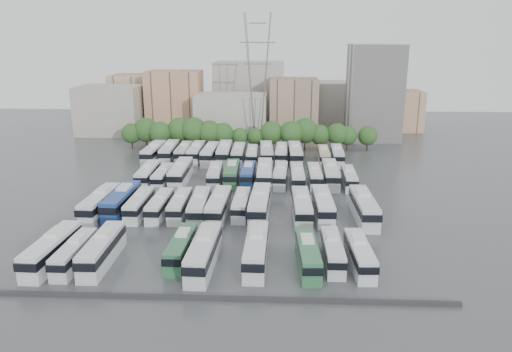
{
  "coord_description": "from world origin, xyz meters",
  "views": [
    {
      "loc": [
        7.72,
        -82.64,
        28.85
      ],
      "look_at": [
        3.53,
        7.26,
        3.0
      ],
      "focal_mm": 35.0,
      "sensor_mm": 36.0,
      "label": 1
    }
  ],
  "objects_px": {
    "electricity_pylon": "(258,73)",
    "bus_r2_s12": "(331,174)",
    "bus_r1_s7": "(241,204)",
    "bus_r3_s12": "(324,155)",
    "bus_r2_s5": "(215,175)",
    "bus_r1_s13": "(364,207)",
    "bus_r0_s1": "(75,253)",
    "bus_r1_s1": "(122,201)",
    "bus_r1_s0": "(100,203)",
    "bus_r1_s4": "(180,205)",
    "bus_r2_s2": "(163,176)",
    "bus_r2_s6": "(232,173)",
    "bus_r2_s1": "(148,174)",
    "bus_r1_s3": "(160,205)",
    "bus_r1_s11": "(323,205)",
    "bus_r2_s11": "(315,176)",
    "bus_r3_s3": "(196,152)",
    "bus_r3_s1": "(169,151)",
    "bus_r3_s8": "(267,153)",
    "bus_r2_s9": "(280,175)",
    "bus_r1_s10": "(302,207)",
    "bus_r3_s9": "(281,153)",
    "bus_r1_s6": "(219,206)",
    "bus_r0_s8": "(256,250)",
    "bus_r0_s0": "(52,249)",
    "bus_r3_s2": "(184,152)",
    "apartment_tower": "(374,92)",
    "bus_r3_s4": "(210,153)",
    "bus_r0_s12": "(360,254)",
    "bus_r2_s8": "(265,174)",
    "bus_r3_s5": "(224,152)",
    "bus_r3_s7": "(252,155)",
    "bus_r0_s6": "(204,252)",
    "bus_r1_s2": "(139,204)",
    "bus_r0_s11": "(333,251)",
    "bus_r0_s5": "(181,247)",
    "bus_r0_s2": "(102,249)",
    "bus_r0_s10": "(308,255)",
    "bus_r3_s10": "(295,154)",
    "bus_r1_s8": "(260,204)",
    "bus_r2_s3": "(181,173)",
    "bus_r3_s13": "(337,155)"
  },
  "relations": [
    {
      "from": "bus_r2_s6",
      "to": "bus_r2_s12",
      "type": "bearing_deg",
      "value": -1.79
    },
    {
      "from": "bus_r2_s9",
      "to": "bus_r2_s11",
      "type": "relative_size",
      "value": 1.05
    },
    {
      "from": "bus_r2_s5",
      "to": "bus_r1_s6",
      "type": "bearing_deg",
      "value": -83.98
    },
    {
      "from": "bus_r3_s1",
      "to": "bus_r3_s8",
      "type": "bearing_deg",
      "value": -3.63
    },
    {
      "from": "bus_r3_s4",
      "to": "bus_r3_s13",
      "type": "bearing_deg",
      "value": 2.8
    },
    {
      "from": "bus_r1_s2",
      "to": "bus_r1_s8",
      "type": "relative_size",
      "value": 0.84
    },
    {
      "from": "bus_r1_s13",
      "to": "bus_r3_s7",
      "type": "distance_m",
      "value": 41.12
    },
    {
      "from": "bus_r2_s2",
      "to": "bus_r1_s6",
      "type": "bearing_deg",
      "value": -52.76
    },
    {
      "from": "bus_r3_s1",
      "to": "bus_r3_s7",
      "type": "bearing_deg",
      "value": -5.55
    },
    {
      "from": "bus_r2_s9",
      "to": "bus_r3_s4",
      "type": "xyz_separation_m",
      "value": [
        -16.3,
        16.93,
        0.17
      ]
    },
    {
      "from": "bus_r1_s13",
      "to": "bus_r3_s12",
      "type": "xyz_separation_m",
      "value": [
        -3.35,
        36.34,
        -0.36
      ]
    },
    {
      "from": "bus_r0_s1",
      "to": "bus_r0_s11",
      "type": "height_order",
      "value": "bus_r0_s1"
    },
    {
      "from": "bus_r1_s13",
      "to": "bus_r2_s2",
      "type": "relative_size",
      "value": 1.23
    },
    {
      "from": "bus_r1_s10",
      "to": "bus_r3_s9",
      "type": "bearing_deg",
      "value": 93.55
    },
    {
      "from": "bus_r1_s4",
      "to": "bus_r1_s13",
      "type": "relative_size",
      "value": 0.83
    },
    {
      "from": "bus_r3_s5",
      "to": "bus_r2_s3",
      "type": "bearing_deg",
      "value": -112.42
    },
    {
      "from": "bus_r1_s7",
      "to": "bus_r3_s12",
      "type": "bearing_deg",
      "value": 65.68
    },
    {
      "from": "apartment_tower",
      "to": "bus_r0_s12",
      "type": "xyz_separation_m",
      "value": [
        -15.77,
        -81.75,
        -11.28
      ]
    },
    {
      "from": "electricity_pylon",
      "to": "bus_r2_s12",
      "type": "bearing_deg",
      "value": -66.58
    },
    {
      "from": "apartment_tower",
      "to": "bus_r1_s6",
      "type": "xyz_separation_m",
      "value": [
        -35.87,
        -64.85,
        -11.05
      ]
    },
    {
      "from": "bus_r1_s10",
      "to": "bus_r2_s5",
      "type": "height_order",
      "value": "bus_r1_s10"
    },
    {
      "from": "bus_r3_s1",
      "to": "bus_r0_s2",
      "type": "bearing_deg",
      "value": -88.4
    },
    {
      "from": "bus_r0_s0",
      "to": "bus_r2_s11",
      "type": "height_order",
      "value": "bus_r0_s0"
    },
    {
      "from": "bus_r2_s1",
      "to": "bus_r2_s5",
      "type": "height_order",
      "value": "bus_r2_s1"
    },
    {
      "from": "bus_r1_s0",
      "to": "bus_r1_s13",
      "type": "height_order",
      "value": "bus_r1_s13"
    },
    {
      "from": "bus_r0_s8",
      "to": "bus_r3_s8",
      "type": "bearing_deg",
      "value": 90.95
    },
    {
      "from": "bus_r3_s4",
      "to": "bus_r3_s8",
      "type": "distance_m",
      "value": 13.08
    },
    {
      "from": "bus_r3_s12",
      "to": "bus_r1_s7",
      "type": "bearing_deg",
      "value": -114.21
    },
    {
      "from": "bus_r0_s5",
      "to": "bus_r0_s6",
      "type": "relative_size",
      "value": 0.85
    },
    {
      "from": "bus_r1_s0",
      "to": "bus_r2_s12",
      "type": "height_order",
      "value": "bus_r2_s12"
    },
    {
      "from": "bus_r0_s6",
      "to": "electricity_pylon",
      "type": "bearing_deg",
      "value": 89.1
    },
    {
      "from": "bus_r1_s6",
      "to": "bus_r0_s8",
      "type": "bearing_deg",
      "value": -65.74
    },
    {
      "from": "bus_r0_s6",
      "to": "bus_r2_s5",
      "type": "bearing_deg",
      "value": 96.87
    },
    {
      "from": "bus_r2_s8",
      "to": "bus_r3_s5",
      "type": "bearing_deg",
      "value": 118.43
    },
    {
      "from": "bus_r1_s0",
      "to": "bus_r1_s2",
      "type": "distance_m",
      "value": 6.39
    },
    {
      "from": "bus_r0_s1",
      "to": "bus_r1_s1",
      "type": "distance_m",
      "value": 19.61
    },
    {
      "from": "bus_r1_s13",
      "to": "bus_r2_s1",
      "type": "distance_m",
      "value": 43.6
    },
    {
      "from": "bus_r1_s1",
      "to": "bus_r3_s2",
      "type": "bearing_deg",
      "value": 85.79
    },
    {
      "from": "bus_r0_s2",
      "to": "bus_r3_s1",
      "type": "bearing_deg",
      "value": 92.64
    },
    {
      "from": "bus_r0_s11",
      "to": "bus_r3_s10",
      "type": "relative_size",
      "value": 0.81
    },
    {
      "from": "bus_r2_s11",
      "to": "bus_r1_s11",
      "type": "bearing_deg",
      "value": -89.72
    },
    {
      "from": "bus_r2_s5",
      "to": "bus_r1_s13",
      "type": "bearing_deg",
      "value": -38.18
    },
    {
      "from": "bus_r0_s12",
      "to": "bus_r0_s10",
      "type": "bearing_deg",
      "value": -177.43
    },
    {
      "from": "bus_r1_s3",
      "to": "bus_r1_s11",
      "type": "height_order",
      "value": "bus_r1_s11"
    },
    {
      "from": "bus_r0_s0",
      "to": "bus_r0_s8",
      "type": "xyz_separation_m",
      "value": [
        26.41,
        1.13,
        -0.01
      ]
    },
    {
      "from": "bus_r1_s8",
      "to": "bus_r2_s12",
      "type": "distance_m",
      "value": 23.19
    },
    {
      "from": "bus_r0_s5",
      "to": "bus_r1_s7",
      "type": "distance_m",
      "value": 18.91
    },
    {
      "from": "apartment_tower",
      "to": "bus_r0_s12",
      "type": "relative_size",
      "value": 2.31
    },
    {
      "from": "bus_r0_s2",
      "to": "bus_r2_s6",
      "type": "relative_size",
      "value": 1.03
    },
    {
      "from": "bus_r3_s3",
      "to": "bus_r1_s0",
      "type": "bearing_deg",
      "value": -104.87
    }
  ]
}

